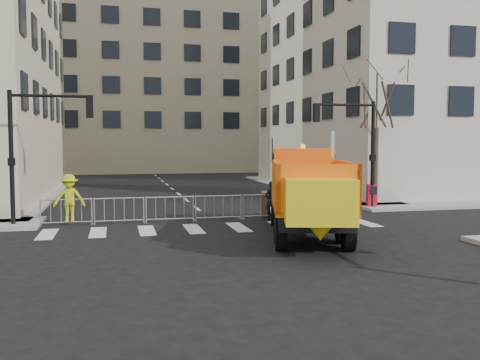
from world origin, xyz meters
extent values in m
plane|color=black|center=(0.00, 0.00, 0.00)|extent=(120.00, 120.00, 0.00)
cube|color=gray|center=(0.00, 8.50, 0.07)|extent=(64.00, 5.00, 0.15)
cube|color=tan|center=(0.00, 52.00, 12.00)|extent=(30.00, 18.00, 24.00)
cylinder|color=black|center=(-8.00, 7.50, 2.70)|extent=(0.18, 0.18, 5.40)
cylinder|color=black|center=(8.50, 9.50, 2.70)|extent=(0.18, 0.18, 5.40)
cube|color=black|center=(2.62, 2.95, 0.94)|extent=(4.06, 7.50, 0.45)
cylinder|color=black|center=(2.28, 5.71, 0.55)|extent=(0.62, 1.14, 1.09)
cylinder|color=black|center=(4.30, 5.17, 0.55)|extent=(0.62, 1.14, 1.09)
cylinder|color=black|center=(1.28, 1.97, 0.55)|extent=(0.62, 1.14, 1.09)
cylinder|color=black|center=(3.29, 1.43, 0.55)|extent=(0.62, 1.14, 1.09)
cylinder|color=black|center=(0.94, 0.73, 0.55)|extent=(0.62, 1.14, 1.09)
cylinder|color=black|center=(2.95, 0.19, 0.55)|extent=(0.62, 1.14, 1.09)
cube|color=#F7600D|center=(3.44, 6.02, 1.64)|extent=(2.43, 2.08, 0.99)
cube|color=#F7600D|center=(3.11, 4.77, 2.23)|extent=(2.62, 2.13, 1.79)
cylinder|color=silver|center=(3.92, 3.78, 2.58)|extent=(0.14, 0.14, 2.38)
cube|color=#F7600D|center=(2.26, 1.61, 1.99)|extent=(3.53, 4.86, 1.64)
cube|color=yellow|center=(1.56, -0.98, 1.69)|extent=(2.18, 1.48, 1.29)
cube|color=brown|center=(3.88, 7.65, 0.65)|extent=(3.22, 1.38, 1.12)
imported|color=black|center=(2.50, 7.00, 0.85)|extent=(0.71, 0.57, 1.70)
imported|color=black|center=(3.19, 7.00, 0.99)|extent=(1.16, 1.03, 1.98)
imported|color=black|center=(4.80, 7.00, 0.96)|extent=(1.07, 1.18, 1.93)
imported|color=#C6C817|center=(-5.87, 7.53, 1.11)|extent=(1.27, 0.77, 1.93)
cube|color=red|center=(8.55, 9.62, 0.70)|extent=(0.52, 0.48, 1.10)
camera|label=1|loc=(-4.05, -14.96, 3.35)|focal=40.00mm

